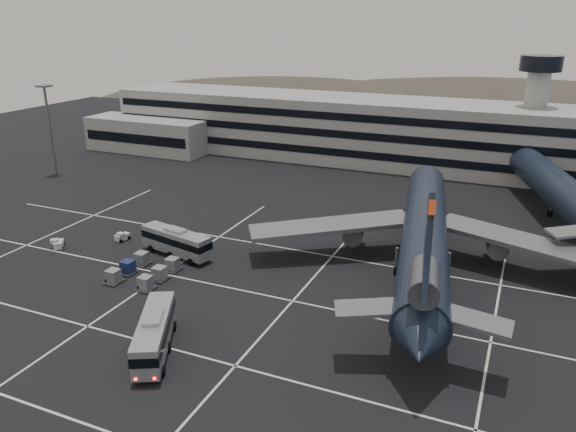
# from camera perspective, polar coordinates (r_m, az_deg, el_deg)

# --- Properties ---
(ground) EXTENTS (260.00, 260.00, 0.00)m
(ground) POSITION_cam_1_polar(r_m,az_deg,el_deg) (68.34, -10.26, -8.05)
(ground) COLOR black
(ground) RESTS_ON ground
(lane_markings) EXTENTS (90.00, 55.62, 0.01)m
(lane_markings) POSITION_cam_1_polar(r_m,az_deg,el_deg) (68.39, -9.26, -7.95)
(lane_markings) COLOR silver
(lane_markings) RESTS_ON ground
(terminal) EXTENTS (125.00, 26.00, 24.00)m
(terminal) POSITION_cam_1_polar(r_m,az_deg,el_deg) (128.91, 6.14, 8.70)
(terminal) COLOR gray
(terminal) RESTS_ON ground
(hills) EXTENTS (352.00, 180.00, 44.00)m
(hills) POSITION_cam_1_polar(r_m,az_deg,el_deg) (224.56, 18.95, 7.57)
(hills) COLOR #38332B
(hills) RESTS_ON ground
(lightpole_left) EXTENTS (2.40, 2.40, 18.28)m
(lightpole_left) POSITION_cam_1_polar(r_m,az_deg,el_deg) (124.94, -23.16, 9.17)
(lightpole_left) COLOR slate
(lightpole_left) RESTS_ON ground
(trijet_main) EXTENTS (46.77, 57.52, 18.08)m
(trijet_main) POSITION_cam_1_polar(r_m,az_deg,el_deg) (73.27, 13.69, -1.83)
(trijet_main) COLOR black
(trijet_main) RESTS_ON ground
(trijet_far) EXTENTS (25.55, 56.44, 18.08)m
(trijet_far) POSITION_cam_1_polar(r_m,az_deg,el_deg) (100.12, 25.61, 2.71)
(trijet_far) COLOR black
(trijet_far) RESTS_ON ground
(bus_near) EXTENTS (7.59, 11.45, 4.06)m
(bus_near) POSITION_cam_1_polar(r_m,az_deg,el_deg) (57.65, -13.43, -11.40)
(bus_near) COLOR gray
(bus_near) RESTS_ON ground
(bus_far) EXTENTS (11.55, 4.93, 3.97)m
(bus_far) POSITION_cam_1_polar(r_m,az_deg,el_deg) (78.78, -11.29, -2.49)
(bus_far) COLOR gray
(bus_far) RESTS_ON ground
(tug_a) EXTENTS (1.70, 2.29, 1.33)m
(tug_a) POSITION_cam_1_polar(r_m,az_deg,el_deg) (86.50, -16.52, -2.02)
(tug_a) COLOR beige
(tug_a) RESTS_ON ground
(tug_b) EXTENTS (2.32, 2.49, 1.38)m
(tug_b) POSITION_cam_1_polar(r_m,az_deg,el_deg) (86.80, -22.27, -2.63)
(tug_b) COLOR beige
(tug_b) RESTS_ON ground
(uld_cluster) EXTENTS (6.81, 8.04, 1.79)m
(uld_cluster) POSITION_cam_1_polar(r_m,az_deg,el_deg) (73.94, -14.46, -5.39)
(uld_cluster) COLOR #2D2D30
(uld_cluster) RESTS_ON ground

